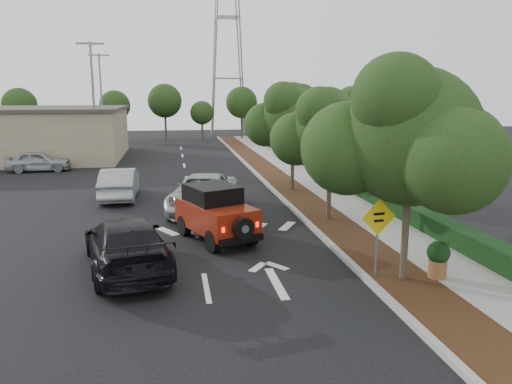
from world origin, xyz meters
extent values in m
plane|color=black|center=(0.00, 0.00, 0.00)|extent=(120.00, 120.00, 0.00)
cube|color=#9E9B93|center=(4.60, 12.00, 0.07)|extent=(0.20, 70.00, 0.15)
cube|color=black|center=(5.60, 12.00, 0.06)|extent=(1.80, 70.00, 0.12)
cube|color=gray|center=(7.50, 12.00, 0.06)|extent=(2.00, 70.00, 0.12)
cube|color=black|center=(8.90, 12.00, 0.40)|extent=(0.80, 70.00, 0.80)
cylinder|color=black|center=(-0.47, 5.36, 0.38)|extent=(0.54, 0.81, 0.77)
cylinder|color=black|center=(0.92, 5.93, 0.38)|extent=(0.54, 0.81, 0.77)
cylinder|color=black|center=(0.45, 3.12, 0.38)|extent=(0.54, 0.81, 0.77)
cylinder|color=black|center=(1.84, 3.68, 0.38)|extent=(0.54, 0.81, 0.77)
cube|color=maroon|center=(0.68, 4.52, 0.91)|extent=(2.95, 3.95, 0.96)
cube|color=black|center=(0.57, 4.79, 1.70)|extent=(2.22, 2.42, 0.62)
cube|color=maroon|center=(0.17, 5.77, 0.84)|extent=(1.79, 1.50, 0.79)
cube|color=black|center=(1.39, 2.80, 0.48)|extent=(1.59, 0.78, 0.21)
cylinder|color=black|center=(1.44, 2.68, 0.91)|extent=(0.76, 0.47, 0.73)
cube|color=#FF190C|center=(0.76, 2.61, 0.91)|extent=(0.10, 0.07, 0.17)
cube|color=#FF190C|center=(1.97, 3.10, 0.91)|extent=(0.10, 0.07, 0.17)
imported|color=#A5A9AD|center=(0.53, 9.16, 0.82)|extent=(3.95, 6.37, 1.64)
imported|color=black|center=(-2.29, 1.88, 0.81)|extent=(3.35, 5.91, 1.62)
imported|color=#9E9FA5|center=(-3.55, 12.69, 0.79)|extent=(1.70, 4.81, 1.58)
imported|color=#9FA1A6|center=(-9.94, 22.85, 0.71)|extent=(4.24, 1.87, 1.42)
cylinder|color=slate|center=(4.92, -0.15, 1.17)|extent=(0.08, 0.08, 2.10)
cube|color=yellow|center=(4.92, -0.18, 1.87)|extent=(1.07, 0.15, 1.07)
cube|color=black|center=(4.93, -0.20, 1.97)|extent=(0.34, 0.05, 0.07)
cube|color=black|center=(4.93, -0.20, 1.77)|extent=(0.30, 0.05, 0.07)
cylinder|color=brown|center=(6.60, -0.61, 0.37)|extent=(0.53, 0.53, 0.52)
sphere|color=black|center=(6.60, -0.61, 0.87)|extent=(0.65, 0.65, 0.65)
imported|color=black|center=(6.60, -0.61, 0.94)|extent=(0.56, 0.49, 0.62)
camera|label=1|loc=(-0.80, -13.18, 5.36)|focal=35.00mm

